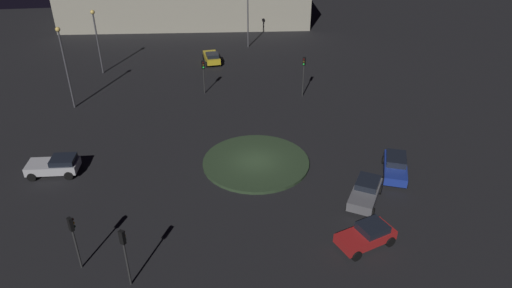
{
  "coord_description": "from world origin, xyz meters",
  "views": [
    {
      "loc": [
        -4.36,
        -32.26,
        20.76
      ],
      "look_at": [
        0.0,
        0.0,
        1.87
      ],
      "focal_mm": 32.12,
      "sensor_mm": 36.0,
      "label": 1
    }
  ],
  "objects_px": {
    "traffic_light_southwest_near": "(124,247)",
    "streetlamp_northwest_near": "(64,59)",
    "traffic_light_north": "(203,70)",
    "streetlamp_north": "(248,11)",
    "streetlamp_northwest": "(96,33)",
    "car_grey": "(366,192)",
    "traffic_light_northeast": "(304,69)",
    "traffic_light_southwest": "(73,233)",
    "car_red": "(367,235)",
    "car_yellow": "(212,57)",
    "car_blue": "(395,166)",
    "car_silver": "(55,165)"
  },
  "relations": [
    {
      "from": "traffic_light_southwest_near",
      "to": "streetlamp_northwest_near",
      "type": "distance_m",
      "value": 26.98
    },
    {
      "from": "traffic_light_north",
      "to": "streetlamp_north",
      "type": "xyz_separation_m",
      "value": [
        6.74,
        15.47,
        2.35
      ]
    },
    {
      "from": "streetlamp_northwest",
      "to": "traffic_light_north",
      "type": "bearing_deg",
      "value": -32.92
    },
    {
      "from": "car_grey",
      "to": "traffic_light_southwest_near",
      "type": "relative_size",
      "value": 1.09
    },
    {
      "from": "traffic_light_northeast",
      "to": "streetlamp_north",
      "type": "relative_size",
      "value": 0.56
    },
    {
      "from": "traffic_light_southwest",
      "to": "car_red",
      "type": "bearing_deg",
      "value": -41.45
    },
    {
      "from": "car_yellow",
      "to": "car_red",
      "type": "distance_m",
      "value": 36.54
    },
    {
      "from": "car_blue",
      "to": "streetlamp_north",
      "type": "bearing_deg",
      "value": -145.26
    },
    {
      "from": "streetlamp_north",
      "to": "car_blue",
      "type": "bearing_deg",
      "value": -76.89
    },
    {
      "from": "streetlamp_northwest",
      "to": "car_blue",
      "type": "bearing_deg",
      "value": -44.38
    },
    {
      "from": "car_yellow",
      "to": "car_silver",
      "type": "bearing_deg",
      "value": 144.26
    },
    {
      "from": "car_grey",
      "to": "traffic_light_northeast",
      "type": "bearing_deg",
      "value": -147.52
    },
    {
      "from": "car_blue",
      "to": "car_silver",
      "type": "distance_m",
      "value": 27.42
    },
    {
      "from": "traffic_light_northeast",
      "to": "car_grey",
      "type": "bearing_deg",
      "value": 29.36
    },
    {
      "from": "car_red",
      "to": "streetlamp_north",
      "type": "relative_size",
      "value": 0.52
    },
    {
      "from": "traffic_light_north",
      "to": "car_blue",
      "type": "bearing_deg",
      "value": 24.75
    },
    {
      "from": "traffic_light_north",
      "to": "traffic_light_northeast",
      "type": "bearing_deg",
      "value": 64.0
    },
    {
      "from": "car_blue",
      "to": "streetlamp_northwest_near",
      "type": "height_order",
      "value": "streetlamp_northwest_near"
    },
    {
      "from": "car_yellow",
      "to": "streetlamp_northwest",
      "type": "bearing_deg",
      "value": 91.35
    },
    {
      "from": "car_silver",
      "to": "streetlamp_north",
      "type": "relative_size",
      "value": 0.51
    },
    {
      "from": "car_yellow",
      "to": "car_grey",
      "type": "xyz_separation_m",
      "value": [
        9.74,
        -31.07,
        0.03
      ]
    },
    {
      "from": "traffic_light_southwest",
      "to": "traffic_light_southwest_near",
      "type": "bearing_deg",
      "value": -69.97
    },
    {
      "from": "car_blue",
      "to": "traffic_light_north",
      "type": "bearing_deg",
      "value": -119.82
    },
    {
      "from": "traffic_light_northeast",
      "to": "traffic_light_southwest",
      "type": "relative_size",
      "value": 1.16
    },
    {
      "from": "car_yellow",
      "to": "traffic_light_northeast",
      "type": "xyz_separation_m",
      "value": [
        9.32,
        -11.95,
        2.41
      ]
    },
    {
      "from": "car_red",
      "to": "traffic_light_southwest_near",
      "type": "xyz_separation_m",
      "value": [
        -14.91,
        -1.44,
        2.14
      ]
    },
    {
      "from": "car_blue",
      "to": "streetlamp_northwest_near",
      "type": "bearing_deg",
      "value": -98.65
    },
    {
      "from": "streetlamp_northwest_near",
      "to": "traffic_light_northeast",
      "type": "bearing_deg",
      "value": -1.12
    },
    {
      "from": "traffic_light_north",
      "to": "traffic_light_southwest",
      "type": "xyz_separation_m",
      "value": [
        -8.51,
        -25.59,
        0.05
      ]
    },
    {
      "from": "car_yellow",
      "to": "traffic_light_north",
      "type": "distance_m",
      "value": 9.93
    },
    {
      "from": "traffic_light_north",
      "to": "traffic_light_southwest_near",
      "type": "xyz_separation_m",
      "value": [
        -5.36,
        -27.38,
        0.19
      ]
    },
    {
      "from": "streetlamp_north",
      "to": "streetlamp_northwest_near",
      "type": "xyz_separation_m",
      "value": [
        -20.42,
        -17.29,
        0.18
      ]
    },
    {
      "from": "car_grey",
      "to": "car_blue",
      "type": "bearing_deg",
      "value": 161.88
    },
    {
      "from": "car_yellow",
      "to": "traffic_light_southwest_near",
      "type": "bearing_deg",
      "value": 163.81
    },
    {
      "from": "car_blue",
      "to": "traffic_light_northeast",
      "type": "xyz_separation_m",
      "value": [
        -4.0,
        16.05,
        2.38
      ]
    },
    {
      "from": "traffic_light_north",
      "to": "traffic_light_southwest",
      "type": "distance_m",
      "value": 26.96
    },
    {
      "from": "car_yellow",
      "to": "streetlamp_northwest_near",
      "type": "bearing_deg",
      "value": 121.45
    },
    {
      "from": "car_grey",
      "to": "traffic_light_north",
      "type": "height_order",
      "value": "traffic_light_north"
    },
    {
      "from": "streetlamp_northwest_near",
      "to": "car_red",
      "type": "bearing_deg",
      "value": -46.09
    },
    {
      "from": "car_silver",
      "to": "streetlamp_north",
      "type": "distance_m",
      "value": 35.95
    },
    {
      "from": "car_blue",
      "to": "traffic_light_north",
      "type": "xyz_separation_m",
      "value": [
        -14.62,
        18.35,
        1.91
      ]
    },
    {
      "from": "streetlamp_north",
      "to": "streetlamp_northwest_near",
      "type": "relative_size",
      "value": 0.94
    },
    {
      "from": "car_yellow",
      "to": "car_grey",
      "type": "height_order",
      "value": "car_grey"
    },
    {
      "from": "car_yellow",
      "to": "car_blue",
      "type": "bearing_deg",
      "value": -160.56
    },
    {
      "from": "streetlamp_northwest_near",
      "to": "streetlamp_north",
      "type": "bearing_deg",
      "value": 40.25
    },
    {
      "from": "traffic_light_southwest",
      "to": "streetlamp_northwest_near",
      "type": "height_order",
      "value": "streetlamp_northwest_near"
    },
    {
      "from": "streetlamp_north",
      "to": "streetlamp_northwest_near",
      "type": "distance_m",
      "value": 26.76
    },
    {
      "from": "traffic_light_southwest_near",
      "to": "streetlamp_north",
      "type": "height_order",
      "value": "streetlamp_north"
    },
    {
      "from": "car_silver",
      "to": "traffic_light_northeast",
      "type": "relative_size",
      "value": 0.91
    },
    {
      "from": "traffic_light_northeast",
      "to": "streetlamp_northwest",
      "type": "height_order",
      "value": "streetlamp_northwest"
    }
  ]
}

